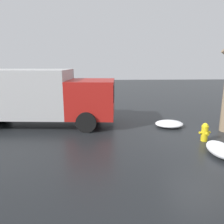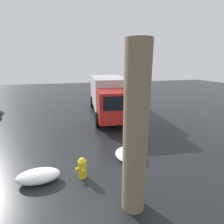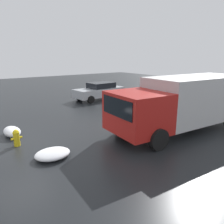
% 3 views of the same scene
% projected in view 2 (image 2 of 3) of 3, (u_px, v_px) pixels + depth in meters
% --- Properties ---
extents(ground_plane, '(60.00, 60.00, 0.00)m').
position_uv_depth(ground_plane, '(83.00, 177.00, 5.86)').
color(ground_plane, black).
extents(fire_hydrant, '(0.46, 0.37, 0.72)m').
position_uv_depth(fire_hydrant, '(82.00, 167.00, 5.76)').
color(fire_hydrant, yellow).
rests_on(fire_hydrant, ground_plane).
extents(tree_trunk, '(0.90, 0.59, 4.19)m').
position_uv_depth(tree_trunk, '(135.00, 132.00, 4.12)').
color(tree_trunk, '#7F6B51').
rests_on(tree_trunk, ground_plane).
extents(delivery_truck, '(7.83, 3.25, 2.67)m').
position_uv_depth(delivery_truck, '(110.00, 94.00, 13.02)').
color(delivery_truck, red).
rests_on(delivery_truck, ground_plane).
extents(snow_pile_by_hydrant, '(1.31, 1.10, 0.30)m').
position_uv_depth(snow_pile_by_hydrant, '(129.00, 154.00, 7.03)').
color(snow_pile_by_hydrant, white).
rests_on(snow_pile_by_hydrant, ground_plane).
extents(snow_pile_curbside, '(0.72, 1.34, 0.42)m').
position_uv_depth(snow_pile_curbside, '(38.00, 176.00, 5.58)').
color(snow_pile_curbside, white).
rests_on(snow_pile_curbside, ground_plane).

